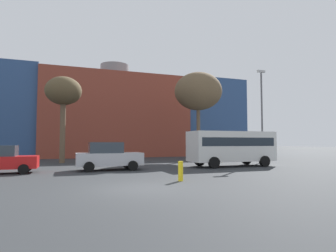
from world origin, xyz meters
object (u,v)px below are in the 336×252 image
at_px(parked_car_2, 109,156).
at_px(bollard_yellow_0, 181,171).
at_px(parked_car_1, 2,160).
at_px(bare_tree_0, 63,93).
at_px(bare_tree_1, 198,92).
at_px(street_lamp, 262,110).
at_px(white_bus, 231,146).

bearing_deg(parked_car_2, bollard_yellow_0, -68.71).
bearing_deg(parked_car_1, bollard_yellow_0, -36.51).
xyz_separation_m(parked_car_1, bare_tree_0, (3.26, 7.98, 5.61)).
height_order(bare_tree_1, bollard_yellow_0, bare_tree_1).
bearing_deg(parked_car_1, parked_car_2, 0.00).
relative_size(bare_tree_1, street_lamp, 1.07).
distance_m(parked_car_1, bare_tree_0, 10.29).
distance_m(parked_car_2, bollard_yellow_0, 7.11).
relative_size(bollard_yellow_0, street_lamp, 0.11).
bearing_deg(white_bus, street_lamp, 29.15).
distance_m(white_bus, street_lamp, 6.89).
distance_m(white_bus, bollard_yellow_0, 9.50).
distance_m(white_bus, bare_tree_0, 15.78).
bearing_deg(bare_tree_0, bare_tree_1, -0.36).
relative_size(white_bus, bare_tree_0, 0.86).
bearing_deg(bollard_yellow_0, white_bus, 42.76).
bearing_deg(parked_car_2, white_bus, -1.27).
height_order(bare_tree_0, bollard_yellow_0, bare_tree_0).
height_order(bare_tree_1, street_lamp, bare_tree_1).
xyz_separation_m(white_bus, bare_tree_1, (1.07, 8.11, 5.74)).
bearing_deg(white_bus, bollard_yellow_0, -137.24).
distance_m(bollard_yellow_0, street_lamp, 16.00).
bearing_deg(street_lamp, parked_car_1, -172.63).
distance_m(parked_car_2, bare_tree_1, 14.67).
relative_size(parked_car_2, bare_tree_0, 0.55).
bearing_deg(white_bus, parked_car_1, 179.24).
xyz_separation_m(white_bus, bare_tree_0, (-12.59, 8.19, 4.83)).
distance_m(bare_tree_0, bare_tree_1, 13.69).
bearing_deg(bollard_yellow_0, street_lamp, 37.45).
bearing_deg(parked_car_2, bare_tree_1, 36.78).
xyz_separation_m(bare_tree_0, street_lamp, (17.87, -5.25, -1.51)).
height_order(bare_tree_0, street_lamp, street_lamp).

